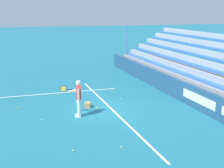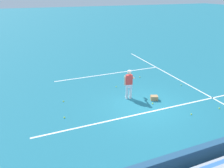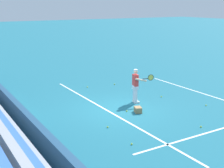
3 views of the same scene
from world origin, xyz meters
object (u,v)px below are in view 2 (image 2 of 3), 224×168
Objects in this scene: tennis_ball_toward_net at (140,77)px; tennis_ball_midcourt at (191,114)px; tennis_ball_near_player at (64,117)px; tennis_ball_stray_back at (116,87)px; tennis_player at (129,84)px; ball_box_cardboard at (154,98)px; tennis_ball_far_right at (153,103)px; tennis_ball_by_box at (219,108)px; tennis_ball_far_left at (63,101)px; tennis_ball_on_baseline at (181,85)px.

tennis_ball_toward_net and tennis_ball_midcourt have the same top height.
tennis_ball_midcourt is at bearing -19.28° from tennis_ball_near_player.
tennis_ball_stray_back is (-2.26, -0.93, 0.00)m from tennis_ball_toward_net.
tennis_player is at bearing 11.18° from tennis_ball_near_player.
tennis_ball_midcourt is (0.87, -2.12, -0.10)m from ball_box_cardboard.
tennis_ball_toward_net is (0.95, 3.41, -0.10)m from ball_box_cardboard.
ball_box_cardboard is 2.80m from tennis_ball_stray_back.
tennis_ball_by_box is (3.00, -1.79, 0.00)m from tennis_ball_far_right.
tennis_ball_far_right is 1.00× the size of tennis_ball_by_box.
tennis_ball_by_box is at bearing -2.17° from tennis_ball_midcourt.
tennis_ball_near_player is 4.57m from tennis_ball_stray_back.
tennis_ball_stray_back is at bearing 117.77° from ball_box_cardboard.
tennis_ball_near_player is at bearing 160.72° from tennis_ball_midcourt.
tennis_player is 4.05m from tennis_ball_near_player.
ball_box_cardboard is at bearing -19.46° from tennis_ball_far_left.
ball_box_cardboard reaches higher than tennis_ball_toward_net.
tennis_ball_far_right and tennis_ball_stray_back have the same top height.
tennis_ball_far_right is 2.10m from tennis_ball_midcourt.
tennis_ball_on_baseline and tennis_ball_near_player have the same top height.
tennis_player reaches higher than tennis_ball_by_box.
tennis_ball_toward_net is (2.21, 2.66, -0.86)m from tennis_player.
tennis_ball_on_baseline is at bearing -18.33° from tennis_ball_stray_back.
tennis_player is 4.97m from tennis_ball_by_box.
tennis_ball_far_right and tennis_ball_on_baseline have the same top height.
tennis_ball_toward_net is at bearing 89.10° from tennis_ball_midcourt.
tennis_ball_on_baseline is (3.13, 1.51, 0.00)m from tennis_ball_far_right.
tennis_ball_on_baseline and tennis_ball_stray_back have the same top height.
tennis_ball_stray_back is at bearing 12.07° from tennis_ball_far_left.
tennis_ball_far_left and tennis_ball_by_box have the same top height.
tennis_ball_by_box is at bearing -27.40° from tennis_ball_far_left.
ball_box_cardboard reaches higher than tennis_ball_stray_back.
tennis_player is 25.98× the size of tennis_ball_midcourt.
tennis_ball_toward_net and tennis_ball_near_player have the same top height.
tennis_ball_by_box is (1.80, -0.07, 0.00)m from tennis_ball_midcourt.
tennis_ball_far_left is at bearing -167.93° from tennis_ball_stray_back.
tennis_ball_toward_net and tennis_ball_stray_back have the same top height.
tennis_ball_near_player is at bearing -150.63° from tennis_ball_toward_net.
tennis_ball_midcourt is at bearing -55.09° from tennis_ball_far_right.
tennis_player is 1.93m from tennis_ball_stray_back.
tennis_ball_stray_back is at bearing 161.67° from tennis_ball_on_baseline.
tennis_ball_near_player is at bearing -99.00° from tennis_ball_far_left.
tennis_ball_stray_back is (-0.05, 1.73, -0.86)m from tennis_player.
tennis_ball_far_right is 1.00× the size of tennis_ball_near_player.
tennis_ball_far_right is (-0.34, -0.39, -0.10)m from ball_box_cardboard.
tennis_ball_far_left is at bearing 155.01° from tennis_ball_far_right.
tennis_ball_toward_net is 1.00× the size of tennis_ball_near_player.
ball_box_cardboard is 5.14m from tennis_ball_near_player.
tennis_ball_far_right is at bearing -71.33° from tennis_ball_stray_back.
tennis_ball_near_player is at bearing 175.50° from tennis_ball_far_right.
tennis_ball_toward_net is 5.53m from tennis_ball_midcourt.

